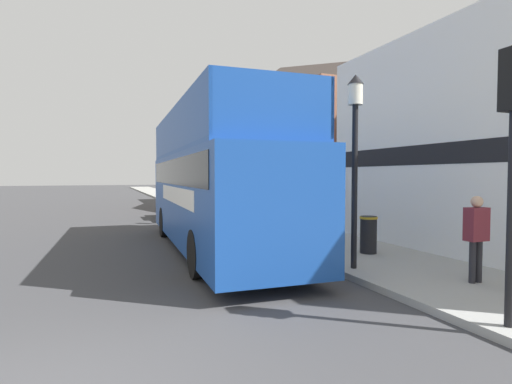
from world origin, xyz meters
The scene contains 9 objects.
ground_plane centered at (0.00, 21.00, 0.00)m, with size 144.00×144.00×0.00m, color #3D3D3F.
sidewalk centered at (7.40, 18.00, 0.07)m, with size 3.34×108.00×0.14m.
brick_terrace_rear centered at (12.07, 20.36, 4.69)m, with size 6.00×20.74×9.38m.
tour_bus centered at (3.98, 7.57, 1.84)m, with size 2.81×10.49×4.12m.
parked_car_ahead_of_bus centered at (4.63, 16.51, 0.64)m, with size 1.79×3.92×1.35m.
pedestrian_nearest centered at (7.64, 1.63, 1.16)m, with size 0.44×0.24×1.70m.
lamp_post_nearest centered at (6.15, 3.53, 3.16)m, with size 0.35×0.35×4.33m.
lamp_post_second centered at (6.27, 12.31, 3.41)m, with size 0.35×0.35×4.75m.
litter_bin centered at (7.54, 4.84, 0.67)m, with size 0.48×0.48×1.00m.
Camera 1 is at (0.84, -4.00, 2.24)m, focal length 28.00 mm.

